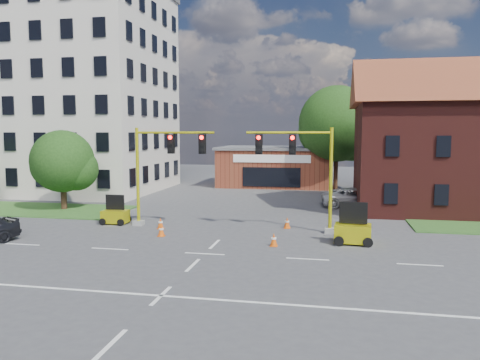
{
  "coord_description": "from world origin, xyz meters",
  "views": [
    {
      "loc": [
        5.98,
        -21.63,
        5.94
      ],
      "look_at": [
        -0.18,
        10.0,
        2.62
      ],
      "focal_mm": 35.0,
      "sensor_mm": 36.0,
      "label": 1
    }
  ],
  "objects_px": {
    "signal_mast_west": "(162,164)",
    "trailer_west": "(115,215)",
    "trailer_east": "(353,231)",
    "signal_mast_east": "(303,166)",
    "pickup_white": "(357,198)"
  },
  "relations": [
    {
      "from": "trailer_west",
      "to": "signal_mast_west",
      "type": "bearing_deg",
      "value": -3.11
    },
    {
      "from": "signal_mast_east",
      "to": "pickup_white",
      "type": "distance_m",
      "value": 11.12
    },
    {
      "from": "signal_mast_west",
      "to": "trailer_west",
      "type": "distance_m",
      "value": 4.71
    },
    {
      "from": "signal_mast_east",
      "to": "trailer_west",
      "type": "height_order",
      "value": "signal_mast_east"
    },
    {
      "from": "signal_mast_west",
      "to": "pickup_white",
      "type": "distance_m",
      "value": 16.24
    },
    {
      "from": "signal_mast_east",
      "to": "trailer_east",
      "type": "height_order",
      "value": "signal_mast_east"
    },
    {
      "from": "signal_mast_west",
      "to": "trailer_west",
      "type": "relative_size",
      "value": 3.41
    },
    {
      "from": "signal_mast_west",
      "to": "signal_mast_east",
      "type": "xyz_separation_m",
      "value": [
        8.71,
        0.0,
        0.0
      ]
    },
    {
      "from": "signal_mast_west",
      "to": "trailer_east",
      "type": "bearing_deg",
      "value": -12.19
    },
    {
      "from": "signal_mast_west",
      "to": "signal_mast_east",
      "type": "bearing_deg",
      "value": 0.0
    },
    {
      "from": "signal_mast_east",
      "to": "signal_mast_west",
      "type": "bearing_deg",
      "value": 180.0
    },
    {
      "from": "signal_mast_west",
      "to": "signal_mast_east",
      "type": "height_order",
      "value": "same"
    },
    {
      "from": "trailer_east",
      "to": "pickup_white",
      "type": "relative_size",
      "value": 0.39
    },
    {
      "from": "signal_mast_east",
      "to": "trailer_east",
      "type": "bearing_deg",
      "value": -41.23
    },
    {
      "from": "signal_mast_west",
      "to": "trailer_east",
      "type": "distance_m",
      "value": 12.27
    }
  ]
}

